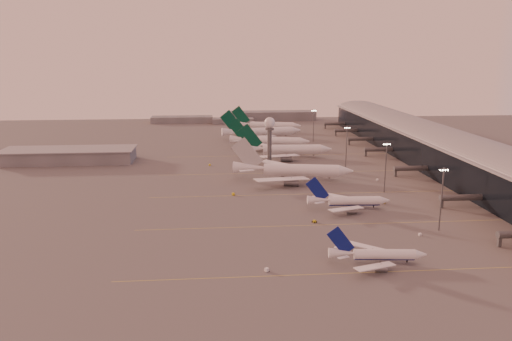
{
  "coord_description": "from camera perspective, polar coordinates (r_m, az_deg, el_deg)",
  "views": [
    {
      "loc": [
        -28.11,
        -176.53,
        67.18
      ],
      "look_at": [
        -7.87,
        64.82,
        9.97
      ],
      "focal_mm": 35.0,
      "sensor_mm": 36.0,
      "label": 1
    }
  ],
  "objects": [
    {
      "name": "greentail_b",
      "position": [
        361.42,
        1.6,
        3.18
      ],
      "size": [
        58.54,
        46.85,
        21.45
      ],
      "color": "white",
      "rests_on": "ground"
    },
    {
      "name": "greentail_c",
      "position": [
        400.23,
        0.72,
        4.24
      ],
      "size": [
        65.93,
        52.92,
        24.02
      ],
      "color": "white",
      "rests_on": "ground"
    },
    {
      "name": "gsv_tug_mid",
      "position": [
        204.8,
        6.69,
        -5.8
      ],
      "size": [
        3.63,
        4.05,
        0.99
      ],
      "color": "yellow",
      "rests_on": "ground"
    },
    {
      "name": "terminal",
      "position": [
        322.27,
        20.27,
        2.33
      ],
      "size": [
        57.0,
        362.0,
        23.04
      ],
      "color": "black",
      "rests_on": "ground"
    },
    {
      "name": "gsv_catering_b",
      "position": [
        276.73,
        13.75,
        -0.74
      ],
      "size": [
        5.09,
        3.63,
        3.82
      ],
      "color": "white",
      "rests_on": "ground"
    },
    {
      "name": "gsv_truck_c",
      "position": [
        241.57,
        -2.5,
        -2.55
      ],
      "size": [
        6.61,
        3.66,
        2.53
      ],
      "color": "yellow",
      "rests_on": "ground"
    },
    {
      "name": "gsv_truck_a",
      "position": [
        160.05,
        1.37,
        -11.04
      ],
      "size": [
        6.28,
        5.3,
        2.47
      ],
      "color": "white",
      "rests_on": "ground"
    },
    {
      "name": "gsv_tug_far",
      "position": [
        277.88,
        3.07,
        -0.6
      ],
      "size": [
        3.31,
        4.42,
        1.12
      ],
      "color": "#4F5153",
      "rests_on": "ground"
    },
    {
      "name": "gsv_truck_d",
      "position": [
        306.19,
        -5.35,
        0.77
      ],
      "size": [
        3.79,
        5.59,
        2.13
      ],
      "color": "yellow",
      "rests_on": "ground"
    },
    {
      "name": "mast_c",
      "position": [
        301.75,
        10.3,
        2.87
      ],
      "size": [
        3.6,
        0.56,
        25.0
      ],
      "color": "#4F5155",
      "rests_on": "ground"
    },
    {
      "name": "mast_d",
      "position": [
        387.84,
        6.6,
        5.28
      ],
      "size": [
        3.6,
        0.56,
        25.0
      ],
      "color": "#4F5155",
      "rests_on": "ground"
    },
    {
      "name": "narrowbody_near",
      "position": [
        169.7,
        13.7,
        -9.48
      ],
      "size": [
        32.8,
        26.08,
        12.82
      ],
      "color": "white",
      "rests_on": "ground"
    },
    {
      "name": "gsv_tug_hangar",
      "position": [
        352.23,
        7.31,
        2.27
      ],
      "size": [
        3.81,
        3.42,
        0.93
      ],
      "color": "yellow",
      "rests_on": "ground"
    },
    {
      "name": "mast_a",
      "position": [
        203.55,
        20.46,
        -2.79
      ],
      "size": [
        3.6,
        0.56,
        25.0
      ],
      "color": "#4F5155",
      "rests_on": "ground"
    },
    {
      "name": "gsv_tug_near",
      "position": [
        165.71,
        14.16,
        -10.84
      ],
      "size": [
        3.5,
        4.45,
        1.11
      ],
      "color": "yellow",
      "rests_on": "ground"
    },
    {
      "name": "greentail_d",
      "position": [
        438.66,
        1.25,
        5.0
      ],
      "size": [
        60.34,
        48.23,
        22.2
      ],
      "color": "white",
      "rests_on": "ground"
    },
    {
      "name": "gsv_catering_a",
      "position": [
        199.02,
        18.31,
        -6.57
      ],
      "size": [
        4.92,
        3.23,
        3.72
      ],
      "color": "white",
      "rests_on": "ground"
    },
    {
      "name": "narrowbody_mid",
      "position": [
        224.09,
        10.53,
        -3.59
      ],
      "size": [
        37.66,
        30.01,
        14.71
      ],
      "color": "white",
      "rests_on": "ground"
    },
    {
      "name": "distant_horizon",
      "position": [
        506.58,
        -1.29,
        6.11
      ],
      "size": [
        165.0,
        37.5,
        9.0
      ],
      "color": "slate",
      "rests_on": "ground"
    },
    {
      "name": "radar_tower",
      "position": [
        301.93,
        1.56,
        4.48
      ],
      "size": [
        6.4,
        6.4,
        31.1
      ],
      "color": "#4F5155",
      "rests_on": "ground"
    },
    {
      "name": "taxiway_markings",
      "position": [
        248.91,
        8.9,
        -2.53
      ],
      "size": [
        180.0,
        185.25,
        0.02
      ],
      "color": "gold",
      "rests_on": "ground"
    },
    {
      "name": "gsv_truck_b",
      "position": [
        235.75,
        14.58,
        -3.41
      ],
      "size": [
        6.14,
        3.85,
        2.33
      ],
      "color": "yellow",
      "rests_on": "ground"
    },
    {
      "name": "ground",
      "position": [
        190.96,
        4.01,
        -7.34
      ],
      "size": [
        700.0,
        700.0,
        0.0
      ],
      "primitive_type": "plane",
      "color": "#585656",
      "rests_on": "ground"
    },
    {
      "name": "mast_b",
      "position": [
        251.73,
        14.6,
        0.6
      ],
      "size": [
        3.6,
        0.56,
        25.0
      ],
      "color": "#4F5155",
      "rests_on": "ground"
    },
    {
      "name": "greentail_a",
      "position": [
        328.23,
        3.41,
        2.17
      ],
      "size": [
        62.43,
        50.32,
        22.66
      ],
      "color": "white",
      "rests_on": "ground"
    },
    {
      "name": "hangar",
      "position": [
        335.54,
        -20.6,
        1.63
      ],
      "size": [
        82.0,
        27.0,
        8.5
      ],
      "color": "slate",
      "rests_on": "ground"
    },
    {
      "name": "widebody_white",
      "position": [
        270.31,
        4.28,
        -0.26
      ],
      "size": [
        65.4,
        51.97,
        23.17
      ],
      "color": "white",
      "rests_on": "ground"
    }
  ]
}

